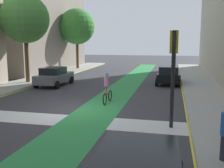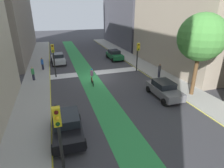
{
  "view_description": "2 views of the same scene",
  "coord_description": "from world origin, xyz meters",
  "px_view_note": "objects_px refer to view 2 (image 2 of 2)",
  "views": [
    {
      "loc": [
        5.2,
        -13.28,
        3.66
      ],
      "look_at": [
        1.34,
        3.49,
        0.92
      ],
      "focal_mm": 42.49,
      "sensor_mm": 36.0,
      "label": 1
    },
    {
      "loc": [
        5.2,
        20.75,
        7.86
      ],
      "look_at": [
        0.08,
        5.12,
        1.12
      ],
      "focal_mm": 29.1,
      "sensor_mm": 36.0,
      "label": 2
    }
  ],
  "objects_px": {
    "car_green_left_near": "(115,55)",
    "car_grey_left_far": "(164,89)",
    "pedestrian_sidewalk_left_a": "(159,70)",
    "traffic_signal_far_right": "(58,128)",
    "pedestrian_sidewalk_right_a": "(33,73)",
    "traffic_signal_near_right": "(53,54)",
    "street_tree_near": "(202,38)",
    "cyclist_in_lane": "(92,76)",
    "traffic_signal_near_left": "(138,52)",
    "car_silver_right_near": "(58,59)",
    "pedestrian_sidewalk_right_b": "(42,64)",
    "car_black_right_far": "(67,125)"
  },
  "relations": [
    {
      "from": "car_silver_right_near",
      "to": "pedestrian_sidewalk_right_a",
      "type": "bearing_deg",
      "value": 65.77
    },
    {
      "from": "cyclist_in_lane",
      "to": "pedestrian_sidewalk_right_a",
      "type": "xyz_separation_m",
      "value": [
        6.35,
        -3.13,
        0.0
      ]
    },
    {
      "from": "traffic_signal_near_right",
      "to": "pedestrian_sidewalk_left_a",
      "type": "xyz_separation_m",
      "value": [
        -12.07,
        4.34,
        -1.89
      ]
    },
    {
      "from": "pedestrian_sidewalk_left_a",
      "to": "traffic_signal_near_right",
      "type": "bearing_deg",
      "value": -19.79
    },
    {
      "from": "car_green_left_near",
      "to": "car_grey_left_far",
      "type": "distance_m",
      "value": 15.12
    },
    {
      "from": "cyclist_in_lane",
      "to": "street_tree_near",
      "type": "relative_size",
      "value": 0.25
    },
    {
      "from": "car_grey_left_far",
      "to": "street_tree_near",
      "type": "distance_m",
      "value": 5.59
    },
    {
      "from": "traffic_signal_far_right",
      "to": "car_silver_right_near",
      "type": "height_order",
      "value": "traffic_signal_far_right"
    },
    {
      "from": "pedestrian_sidewalk_right_a",
      "to": "street_tree_near",
      "type": "bearing_deg",
      "value": 149.23
    },
    {
      "from": "traffic_signal_near_right",
      "to": "traffic_signal_near_left",
      "type": "height_order",
      "value": "traffic_signal_near_right"
    },
    {
      "from": "pedestrian_sidewalk_right_a",
      "to": "pedestrian_sidewalk_left_a",
      "type": "bearing_deg",
      "value": 165.66
    },
    {
      "from": "pedestrian_sidewalk_right_a",
      "to": "car_green_left_near",
      "type": "bearing_deg",
      "value": -151.5
    },
    {
      "from": "cyclist_in_lane",
      "to": "street_tree_near",
      "type": "bearing_deg",
      "value": 146.17
    },
    {
      "from": "traffic_signal_near_left",
      "to": "car_grey_left_far",
      "type": "relative_size",
      "value": 0.9
    },
    {
      "from": "traffic_signal_near_right",
      "to": "cyclist_in_lane",
      "type": "height_order",
      "value": "traffic_signal_near_right"
    },
    {
      "from": "traffic_signal_far_right",
      "to": "car_grey_left_far",
      "type": "distance_m",
      "value": 11.76
    },
    {
      "from": "traffic_signal_near_left",
      "to": "traffic_signal_far_right",
      "type": "relative_size",
      "value": 0.99
    },
    {
      "from": "traffic_signal_near_left",
      "to": "pedestrian_sidewalk_left_a",
      "type": "relative_size",
      "value": 2.27
    },
    {
      "from": "car_silver_right_near",
      "to": "street_tree_near",
      "type": "distance_m",
      "value": 20.5
    },
    {
      "from": "traffic_signal_near_left",
      "to": "pedestrian_sidewalk_left_a",
      "type": "xyz_separation_m",
      "value": [
        -1.31,
        3.5,
        -1.69
      ]
    },
    {
      "from": "car_green_left_near",
      "to": "pedestrian_sidewalk_left_a",
      "type": "relative_size",
      "value": 2.52
    },
    {
      "from": "traffic_signal_near_right",
      "to": "street_tree_near",
      "type": "distance_m",
      "value": 16.0
    },
    {
      "from": "traffic_signal_far_right",
      "to": "pedestrian_sidewalk_left_a",
      "type": "height_order",
      "value": "traffic_signal_far_right"
    },
    {
      "from": "traffic_signal_near_left",
      "to": "pedestrian_sidewalk_left_a",
      "type": "distance_m",
      "value": 4.1
    },
    {
      "from": "traffic_signal_near_left",
      "to": "car_black_right_far",
      "type": "bearing_deg",
      "value": 47.25
    },
    {
      "from": "car_green_left_near",
      "to": "car_black_right_far",
      "type": "relative_size",
      "value": 1.0
    },
    {
      "from": "traffic_signal_far_right",
      "to": "cyclist_in_lane",
      "type": "bearing_deg",
      "value": -109.4
    },
    {
      "from": "traffic_signal_far_right",
      "to": "cyclist_in_lane",
      "type": "relative_size",
      "value": 2.09
    },
    {
      "from": "car_green_left_near",
      "to": "car_black_right_far",
      "type": "bearing_deg",
      "value": 62.41
    },
    {
      "from": "car_green_left_near",
      "to": "car_black_right_far",
      "type": "height_order",
      "value": "same"
    },
    {
      "from": "car_grey_left_far",
      "to": "pedestrian_sidewalk_left_a",
      "type": "bearing_deg",
      "value": -116.65
    },
    {
      "from": "traffic_signal_far_right",
      "to": "pedestrian_sidewalk_left_a",
      "type": "distance_m",
      "value": 16.36
    },
    {
      "from": "cyclist_in_lane",
      "to": "car_green_left_near",
      "type": "bearing_deg",
      "value": -121.48
    },
    {
      "from": "traffic_signal_far_right",
      "to": "pedestrian_sidewalk_right_b",
      "type": "bearing_deg",
      "value": -85.59
    },
    {
      "from": "traffic_signal_near_right",
      "to": "street_tree_near",
      "type": "xyz_separation_m",
      "value": [
        -12.53,
        9.58,
        2.7
      ]
    },
    {
      "from": "pedestrian_sidewalk_right_a",
      "to": "cyclist_in_lane",
      "type": "bearing_deg",
      "value": 153.76
    },
    {
      "from": "pedestrian_sidewalk_left_a",
      "to": "pedestrian_sidewalk_right_b",
      "type": "height_order",
      "value": "pedestrian_sidewalk_left_a"
    },
    {
      "from": "car_black_right_far",
      "to": "car_grey_left_far",
      "type": "bearing_deg",
      "value": -161.63
    },
    {
      "from": "pedestrian_sidewalk_right_b",
      "to": "pedestrian_sidewalk_left_a",
      "type": "bearing_deg",
      "value": 150.52
    },
    {
      "from": "car_silver_right_near",
      "to": "car_black_right_far",
      "type": "relative_size",
      "value": 1.0
    },
    {
      "from": "pedestrian_sidewalk_right_a",
      "to": "traffic_signal_near_right",
      "type": "bearing_deg",
      "value": -166.41
    },
    {
      "from": "traffic_signal_far_right",
      "to": "street_tree_near",
      "type": "height_order",
      "value": "street_tree_near"
    },
    {
      "from": "traffic_signal_far_right",
      "to": "pedestrian_sidewalk_right_a",
      "type": "distance_m",
      "value": 14.76
    },
    {
      "from": "car_green_left_near",
      "to": "car_silver_right_near",
      "type": "bearing_deg",
      "value": -1.85
    },
    {
      "from": "car_silver_right_near",
      "to": "pedestrian_sidewalk_left_a",
      "type": "distance_m",
      "value": 15.7
    },
    {
      "from": "car_silver_right_near",
      "to": "cyclist_in_lane",
      "type": "relative_size",
      "value": 2.3
    },
    {
      "from": "traffic_signal_far_right",
      "to": "car_black_right_far",
      "type": "height_order",
      "value": "traffic_signal_far_right"
    },
    {
      "from": "traffic_signal_near_left",
      "to": "car_green_left_near",
      "type": "height_order",
      "value": "traffic_signal_near_left"
    },
    {
      "from": "car_grey_left_far",
      "to": "car_silver_right_near",
      "type": "bearing_deg",
      "value": -59.47
    },
    {
      "from": "car_silver_right_near",
      "to": "pedestrian_sidewalk_right_b",
      "type": "bearing_deg",
      "value": 53.78
    }
  ]
}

